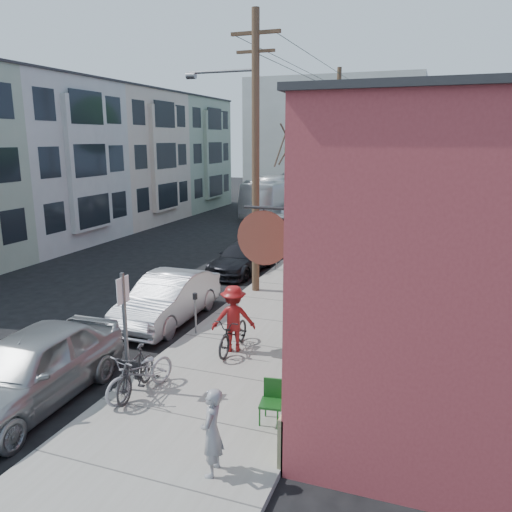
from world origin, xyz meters
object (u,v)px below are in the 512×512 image
(cyclist, at_px, (233,318))
(car_0, at_px, (31,369))
(utility_pole_near, at_px, (254,150))
(bus, at_px, (279,194))
(patio_chair_a, at_px, (293,387))
(patron_grey, at_px, (212,432))
(parking_meter_far, at_px, (276,251))
(car_2, at_px, (242,258))
(tree_leafy_far, at_px, (357,123))
(car_3, at_px, (281,231))
(parked_bike_b, at_px, (141,373))
(car_4, at_px, (299,219))
(patron_green, at_px, (296,316))
(tree_leafy_mid, at_px, (324,150))
(car_1, at_px, (168,299))
(tree_bare, at_px, (287,217))
(sign_post, at_px, (125,321))
(parking_meter_near, at_px, (195,306))
(parked_bike_a, at_px, (136,372))
(patio_chair_b, at_px, (272,403))

(cyclist, distance_m, car_0, 5.10)
(utility_pole_near, distance_m, bus, 21.73)
(patio_chair_a, bearing_deg, patron_grey, -120.07)
(parking_meter_far, height_order, car_2, parking_meter_far)
(cyclist, distance_m, bus, 27.02)
(tree_leafy_far, xyz_separation_m, car_3, (-2.00, -12.36, -6.13))
(cyclist, height_order, parked_bike_b, cyclist)
(patron_grey, bearing_deg, car_4, -174.71)
(utility_pole_near, xyz_separation_m, patron_green, (2.93, -4.63, -4.36))
(tree_leafy_mid, distance_m, car_1, 14.56)
(tree_bare, xyz_separation_m, car_0, (-2.25, -12.41, -1.71))
(sign_post, distance_m, car_4, 22.79)
(parking_meter_near, relative_size, patio_chair_a, 1.41)
(tree_leafy_far, height_order, patron_grey, tree_leafy_far)
(patron_grey, height_order, parked_bike_b, patron_grey)
(tree_leafy_mid, relative_size, cyclist, 3.93)
(tree_bare, bearing_deg, patio_chair_a, -72.92)
(tree_leafy_far, bearing_deg, patio_chair_a, -83.44)
(tree_bare, distance_m, patio_chair_a, 11.42)
(tree_leafy_mid, distance_m, tree_leafy_far, 11.18)
(tree_leafy_mid, relative_size, parked_bike_a, 4.05)
(parking_meter_near, relative_size, utility_pole_near, 0.12)
(tree_bare, distance_m, cyclist, 8.67)
(tree_leafy_far, distance_m, parked_bike_a, 30.11)
(car_4, bearing_deg, parked_bike_b, -80.60)
(car_3, bearing_deg, parking_meter_far, -80.43)
(tree_bare, xyz_separation_m, patron_grey, (2.61, -13.40, -1.62))
(cyclist, distance_m, parked_bike_a, 3.23)
(tree_leafy_mid, height_order, tree_leafy_far, tree_leafy_far)
(sign_post, bearing_deg, parking_meter_near, 91.57)
(sign_post, distance_m, car_0, 2.30)
(tree_leafy_mid, relative_size, patron_grey, 4.56)
(parking_meter_far, height_order, patron_grey, patron_grey)
(car_4, bearing_deg, parking_meter_far, -76.85)
(patio_chair_a, height_order, patron_grey, patron_grey)
(tree_leafy_mid, height_order, patron_grey, tree_leafy_mid)
(tree_leafy_mid, xyz_separation_m, patio_chair_b, (3.08, -18.51, -4.61))
(tree_bare, height_order, car_1, tree_bare)
(tree_leafy_mid, xyz_separation_m, cyclist, (0.99, -15.43, -4.13))
(parking_meter_far, distance_m, car_2, 1.55)
(patio_chair_a, height_order, car_3, car_3)
(sign_post, bearing_deg, tree_leafy_far, 89.12)
(tree_leafy_mid, relative_size, car_3, 1.17)
(tree_bare, height_order, car_3, tree_bare)
(utility_pole_near, height_order, car_1, utility_pole_near)
(patron_grey, bearing_deg, patron_green, 174.58)
(car_0, bearing_deg, patron_green, 42.71)
(tree_bare, bearing_deg, patio_chair_b, -75.08)
(parking_meter_far, relative_size, tree_bare, 0.26)
(utility_pole_near, height_order, car_2, utility_pole_near)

